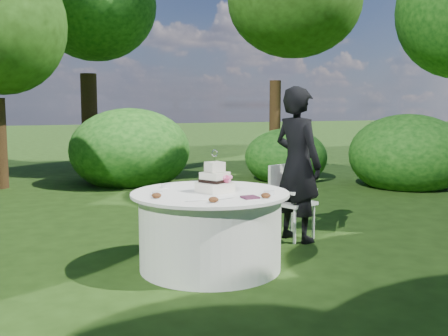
{
  "coord_description": "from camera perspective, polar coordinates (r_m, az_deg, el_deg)",
  "views": [
    {
      "loc": [
        -1.96,
        -4.7,
        1.62
      ],
      "look_at": [
        0.15,
        0.0,
        1.0
      ],
      "focal_mm": 42.0,
      "sensor_mm": 36.0,
      "label": 1
    }
  ],
  "objects": [
    {
      "name": "table",
      "position": [
        5.24,
        -1.51,
        -6.74
      ],
      "size": [
        1.56,
        1.56,
        0.77
      ],
      "color": "white",
      "rests_on": "ground"
    },
    {
      "name": "chair",
      "position": [
        6.45,
        7.0,
        -3.01
      ],
      "size": [
        0.55,
        0.55,
        0.9
      ],
      "color": "white",
      "rests_on": "ground"
    },
    {
      "name": "ground",
      "position": [
        5.34,
        -1.49,
        -10.79
      ],
      "size": [
        80.0,
        80.0,
        0.0
      ],
      "primitive_type": "plane",
      "color": "#1B340E",
      "rests_on": "ground"
    },
    {
      "name": "napkins",
      "position": [
        4.82,
        2.84,
        -3.2
      ],
      "size": [
        0.14,
        0.14,
        0.02
      ],
      "primitive_type": "cube",
      "color": "#4C2037",
      "rests_on": "table"
    },
    {
      "name": "guest",
      "position": [
        6.29,
        8.0,
        0.4
      ],
      "size": [
        0.6,
        0.76,
        1.84
      ],
      "primitive_type": "imported",
      "rotation": [
        0.0,
        0.0,
        1.84
      ],
      "color": "black",
      "rests_on": "ground"
    },
    {
      "name": "feather_plume",
      "position": [
        4.73,
        -1.57,
        -3.41
      ],
      "size": [
        0.48,
        0.07,
        0.01
      ],
      "primitive_type": "ellipsoid",
      "color": "white",
      "rests_on": "table"
    },
    {
      "name": "cake",
      "position": [
        5.13,
        -0.97,
        -1.38
      ],
      "size": [
        0.35,
        0.35,
        0.42
      ],
      "color": "white",
      "rests_on": "table"
    },
    {
      "name": "votives",
      "position": [
        5.13,
        -3.0,
        -2.45
      ],
      "size": [
        1.09,
        0.9,
        0.04
      ],
      "color": "white",
      "rests_on": "table"
    },
    {
      "name": "petal_cups",
      "position": [
        4.99,
        -0.92,
        -2.65
      ],
      "size": [
        1.04,
        1.09,
        0.05
      ],
      "color": "#562D16",
      "rests_on": "table"
    }
  ]
}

